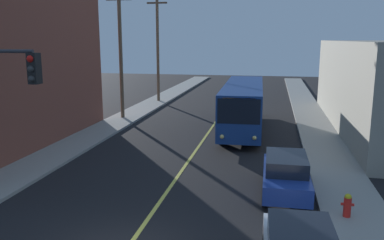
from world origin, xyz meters
name	(u,v)px	position (x,y,z in m)	size (l,w,h in m)	color
sidewalk_left	(63,151)	(-7.25, 10.00, 0.07)	(2.50, 90.00, 0.15)	gray
sidewalk_right	(334,167)	(7.25, 10.00, 0.07)	(2.50, 90.00, 0.15)	gray
lane_stripe_center	(205,137)	(0.00, 15.00, 0.01)	(0.16, 60.00, 0.01)	#D8CC4C
city_bus	(243,104)	(2.20, 17.75, 1.82)	(2.91, 12.22, 3.20)	navy
parked_car_blue	(286,174)	(4.81, 6.18, 0.84)	(1.86, 4.42, 1.62)	navy
utility_pole_mid	(120,43)	(-7.40, 19.59, 5.91)	(2.40, 0.28, 10.50)	brown
utility_pole_far	(158,40)	(-7.05, 28.59, 6.16)	(2.40, 0.28, 10.98)	brown
fire_hydrant	(347,205)	(6.85, 4.04, 0.58)	(0.44, 0.26, 0.84)	red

